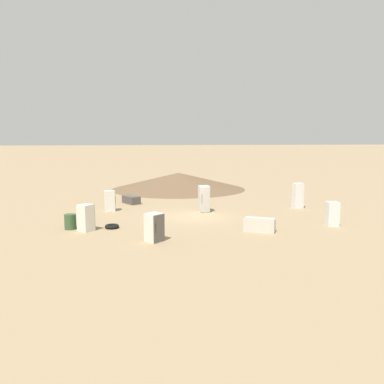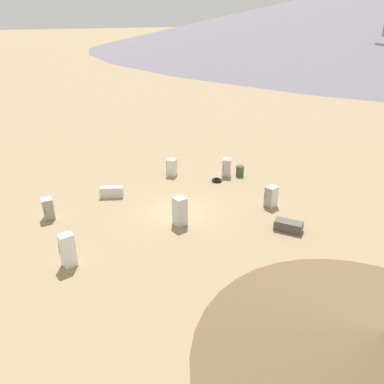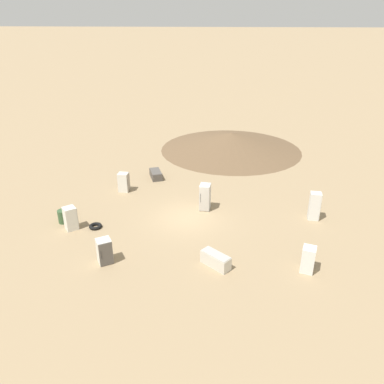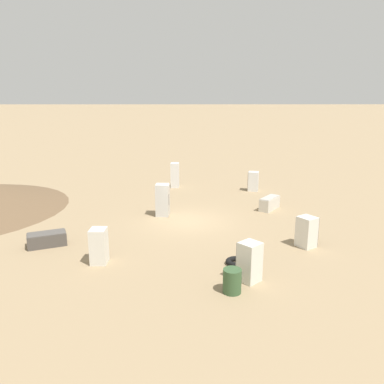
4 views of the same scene
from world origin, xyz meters
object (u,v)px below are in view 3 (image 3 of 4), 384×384
object	(u,v)px
rusty_barrel	(63,216)
discarded_fridge_0	(105,251)
discarded_fridge_3	(216,260)
discarded_fridge_4	(315,206)
discarded_fridge_2	(308,259)
discarded_fridge_5	(205,197)
discarded_fridge_6	(156,174)
discarded_fridge_1	(71,218)
scrap_tire	(95,226)
discarded_fridge_7	(124,182)

from	to	relation	value
rusty_barrel	discarded_fridge_0	bearing A→B (deg)	-133.43
discarded_fridge_3	discarded_fridge_4	bearing A→B (deg)	-8.40
discarded_fridge_2	discarded_fridge_5	bearing A→B (deg)	148.32
discarded_fridge_5	discarded_fridge_6	size ratio (longest dim) A/B	1.00
discarded_fridge_1	discarded_fridge_3	bearing A→B (deg)	31.54
discarded_fridge_2	scrap_tire	xyz separation A→B (m)	(2.93, 12.50, -0.60)
discarded_fridge_2	discarded_fridge_7	xyz separation A→B (m)	(8.47, 12.23, 0.02)
discarded_fridge_1	rusty_barrel	size ratio (longest dim) A/B	1.74
discarded_fridge_5	discarded_fridge_1	bearing A→B (deg)	28.50
discarded_fridge_4	discarded_fridge_5	xyz separation A→B (m)	(0.52, 7.16, -0.01)
discarded_fridge_7	rusty_barrel	size ratio (longest dim) A/B	1.70
discarded_fridge_1	rusty_barrel	distance (m)	1.17
discarded_fridge_1	discarded_fridge_2	size ratio (longest dim) A/B	1.05
discarded_fridge_6	scrap_tire	world-z (taller)	discarded_fridge_6
discarded_fridge_3	rusty_barrel	world-z (taller)	rusty_barrel
discarded_fridge_0	discarded_fridge_5	bearing A→B (deg)	-158.10
discarded_fridge_5	scrap_tire	size ratio (longest dim) A/B	2.30
scrap_tire	discarded_fridge_2	bearing A→B (deg)	-103.19
discarded_fridge_0	discarded_fridge_2	world-z (taller)	discarded_fridge_2
discarded_fridge_2	discarded_fridge_4	bearing A→B (deg)	92.44
discarded_fridge_2	discarded_fridge_3	distance (m)	4.77
discarded_fridge_3	discarded_fridge_4	xyz separation A→B (m)	(5.88, -6.03, 0.55)
discarded_fridge_6	rusty_barrel	world-z (taller)	rusty_barrel
rusty_barrel	discarded_fridge_7	bearing A→B (deg)	-26.46
discarded_fridge_0	discarded_fridge_4	distance (m)	13.49
discarded_fridge_7	discarded_fridge_4	bearing A→B (deg)	80.17
discarded_fridge_5	discarded_fridge_7	distance (m)	6.72
discarded_fridge_2	scrap_tire	bearing A→B (deg)	-178.18
discarded_fridge_1	rusty_barrel	xyz separation A→B (m)	(0.73, 0.86, -0.32)
discarded_fridge_4	discarded_fridge_0	bearing A→B (deg)	-58.11
discarded_fridge_2	rusty_barrel	world-z (taller)	discarded_fridge_2
discarded_fridge_0	discarded_fridge_5	size ratio (longest dim) A/B	0.76
discarded_fridge_0	discarded_fridge_1	distance (m)	4.51
discarded_fridge_0	discarded_fridge_6	size ratio (longest dim) A/B	0.76
rusty_barrel	discarded_fridge_1	bearing A→B (deg)	-130.19
discarded_fridge_1	discarded_fridge_7	xyz separation A→B (m)	(5.84, -1.68, -0.02)
discarded_fridge_0	discarded_fridge_1	xyz separation A→B (m)	(3.15, 3.23, 0.04)
discarded_fridge_0	scrap_tire	bearing A→B (deg)	-94.93
scrap_tire	discarded_fridge_5	bearing A→B (deg)	-63.39
discarded_fridge_3	discarded_fridge_2	bearing A→B (deg)	-50.72
discarded_fridge_0	discarded_fridge_2	size ratio (longest dim) A/B	0.99
discarded_fridge_3	discarded_fridge_5	distance (m)	6.53
discarded_fridge_6	scrap_tire	distance (m)	8.61
discarded_fridge_5	rusty_barrel	distance (m)	9.36
discarded_fridge_5	rusty_barrel	bearing A→B (deg)	22.24
discarded_fridge_4	discarded_fridge_7	bearing A→B (deg)	-97.18
discarded_fridge_6	discarded_fridge_7	bearing A→B (deg)	-145.82
rusty_barrel	discarded_fridge_2	bearing A→B (deg)	-102.80
scrap_tire	rusty_barrel	distance (m)	2.33
discarded_fridge_2	discarded_fridge_7	size ratio (longest dim) A/B	0.97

